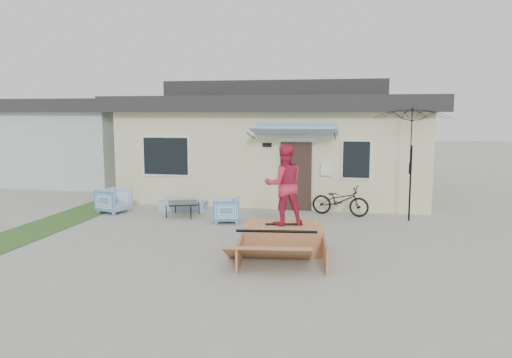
% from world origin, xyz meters
% --- Properties ---
extents(ground, '(90.00, 90.00, 0.00)m').
position_xyz_m(ground, '(0.00, 0.00, 0.00)').
color(ground, '#999A8F').
rests_on(ground, ground).
extents(grass_strip, '(1.40, 8.00, 0.01)m').
position_xyz_m(grass_strip, '(-5.20, 2.00, 0.00)').
color(grass_strip, '#2F5824').
rests_on(grass_strip, ground).
extents(house, '(10.80, 8.49, 4.10)m').
position_xyz_m(house, '(0.00, 7.99, 1.94)').
color(house, beige).
rests_on(house, ground).
extents(neighbor_house, '(8.60, 7.60, 3.50)m').
position_xyz_m(neighbor_house, '(-10.50, 10.00, 1.78)').
color(neighbor_house, '#ADBABD').
rests_on(neighbor_house, ground).
extents(loveseat, '(1.45, 0.48, 0.56)m').
position_xyz_m(loveseat, '(-2.39, 3.75, 0.28)').
color(loveseat, teal).
rests_on(loveseat, ground).
extents(armchair_left, '(0.93, 0.96, 0.80)m').
position_xyz_m(armchair_left, '(-4.31, 2.99, 0.40)').
color(armchair_left, teal).
rests_on(armchair_left, ground).
extents(armchair_right, '(0.82, 0.85, 0.74)m').
position_xyz_m(armchair_right, '(-0.66, 2.40, 0.37)').
color(armchair_right, teal).
rests_on(armchair_right, ground).
extents(coffee_table, '(1.08, 1.08, 0.41)m').
position_xyz_m(coffee_table, '(-2.10, 2.92, 0.20)').
color(coffee_table, black).
rests_on(coffee_table, ground).
extents(bicycle, '(1.77, 0.92, 1.08)m').
position_xyz_m(bicycle, '(2.37, 3.94, 0.54)').
color(bicycle, black).
rests_on(bicycle, ground).
extents(patio_umbrella, '(2.56, 2.46, 2.20)m').
position_xyz_m(patio_umbrella, '(4.28, 3.60, 1.75)').
color(patio_umbrella, black).
rests_on(patio_umbrella, ground).
extents(skate_ramp, '(1.94, 2.43, 0.56)m').
position_xyz_m(skate_ramp, '(1.30, -0.11, 0.28)').
color(skate_ramp, '#98633E').
rests_on(skate_ramp, ground).
extents(skateboard, '(0.83, 0.36, 0.05)m').
position_xyz_m(skateboard, '(1.30, -0.06, 0.58)').
color(skateboard, black).
rests_on(skateboard, skate_ramp).
extents(skater, '(1.03, 0.92, 1.74)m').
position_xyz_m(skater, '(1.30, -0.06, 1.48)').
color(skater, '#C02647').
rests_on(skater, skateboard).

